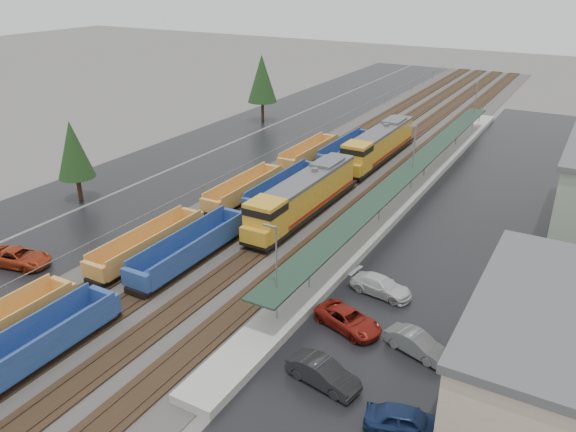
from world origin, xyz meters
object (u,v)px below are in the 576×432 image
Objects in this scene: parked_car_east_b at (348,320)px; parked_car_east_d at (407,421)px; locomotive_lead at (302,197)px; locomotive_trail at (378,145)px; well_string_yellow at (149,245)px; parked_car_east_a at (323,373)px; parked_car_east_c at (381,286)px; parked_car_west_c at (19,257)px; parked_car_east_e at (417,344)px; well_string_blue at (192,249)px.

parked_car_east_d is (6.90, -7.51, 0.09)m from parked_car_east_b.
locomotive_trail is at bearing 90.00° from locomotive_lead.
locomotive_trail is 0.27× the size of well_string_yellow.
parked_car_east_a is 0.96× the size of parked_car_east_c.
locomotive_lead is 29.79m from parked_car_east_d.
parked_car_west_c is at bearing 118.15° from parked_car_east_c.
parked_car_east_c is 14.58m from parked_car_east_d.
locomotive_trail is 4.24× the size of parked_car_east_d.
locomotive_trail reaches higher than parked_car_east_c.
parked_car_east_a is 6.29m from parked_car_east_b.
parked_car_west_c is 34.28m from parked_car_east_e.
locomotive_trail is at bearing 41.92° from parked_car_east_e.
well_string_blue is at bearing 107.95° from parked_car_east_c.
locomotive_lead is at bearing 24.47° from parked_car_east_d.
locomotive_lead is at bearing 64.38° from parked_car_east_e.
locomotive_trail is (0.00, 21.00, 0.00)m from locomotive_lead.
parked_car_east_c is at bearing 11.69° from well_string_yellow.
locomotive_lead reaches higher than parked_car_east_c.
parked_car_west_c is at bearing 99.07° from parked_car_east_a.
parked_car_west_c reaches higher than parked_car_east_e.
well_string_blue is at bearing 99.40° from parked_car_east_e.
locomotive_trail is 0.25× the size of well_string_blue.
well_string_blue is 18.21× the size of parked_car_east_e.
well_string_blue is (-4.00, -13.00, -1.22)m from locomotive_lead.
parked_car_east_c is 7.59m from parked_car_east_e.
parked_car_east_c is at bearing 10.75° from well_string_blue.
locomotive_lead reaches higher than parked_car_east_e.
locomotive_trail is at bearing 8.20° from parked_car_east_d.
well_string_blue is 16.74m from parked_car_east_c.
parked_car_east_b is 10.20m from parked_car_east_d.
well_string_yellow is 13.38× the size of parked_car_west_c.
parked_car_east_c is 1.12× the size of parked_car_east_e.
well_string_blue is 21.43m from parked_car_east_e.
well_string_blue is at bearing -96.71° from locomotive_trail.
parked_car_east_a is (13.13, -42.59, -1.63)m from locomotive_trail.
locomotive_trail is 45.20m from parked_car_west_c.
well_string_yellow is 25.31m from parked_car_east_e.
parked_car_east_c is (12.44, -30.87, -1.69)m from locomotive_trail.
locomotive_trail is 3.89× the size of parked_car_east_b.
locomotive_trail is at bearing 77.16° from well_string_yellow.
well_string_blue reaches higher than parked_car_east_c.
locomotive_lead is at bearing 58.74° from parked_car_east_c.
parked_car_east_b is 1.15× the size of parked_car_east_e.
parked_car_east_d is (35.60, -1.90, 0.03)m from parked_car_west_c.
parked_car_east_c is at bearing 13.63° from parked_car_east_a.
well_string_yellow is 4.15m from well_string_blue.
well_string_yellow is 20.87m from parked_car_east_c.
parked_car_east_b is (12.08, -15.39, -1.71)m from locomotive_lead.
parked_car_east_e is at bearing -64.85° from locomotive_trail.
parked_car_east_d is at bearing -18.07° from well_string_yellow.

